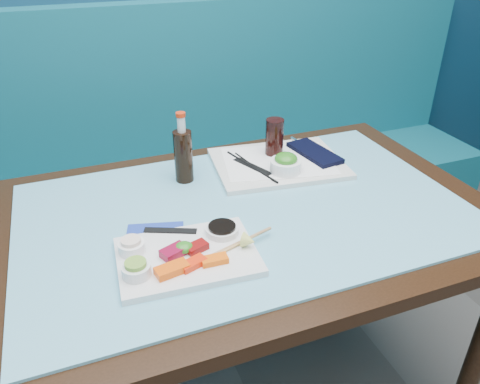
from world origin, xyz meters
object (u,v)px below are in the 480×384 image
object	(u,v)px
dining_table	(245,236)
cola_glass	(274,137)
blue_napkin	(155,240)
sashimi_plate	(187,256)
seaweed_bowl	(286,166)
serving_tray	(278,163)
cola_bottle_body	(183,156)
booth_bench	(179,189)

from	to	relation	value
dining_table	cola_glass	xyz separation A→B (m)	(0.21, 0.27, 0.17)
dining_table	blue_napkin	world-z (taller)	blue_napkin
sashimi_plate	cola_glass	distance (m)	0.60
sashimi_plate	seaweed_bowl	world-z (taller)	seaweed_bowl
cola_glass	serving_tray	bearing A→B (deg)	-100.30
serving_tray	blue_napkin	distance (m)	0.54
seaweed_bowl	cola_bottle_body	distance (m)	0.32
serving_tray	dining_table	bearing A→B (deg)	-126.26
sashimi_plate	blue_napkin	world-z (taller)	sashimi_plate
sashimi_plate	cola_bottle_body	world-z (taller)	cola_bottle_body
sashimi_plate	serving_tray	size ratio (longest dim) A/B	0.79
seaweed_bowl	dining_table	bearing A→B (deg)	-143.72
booth_bench	serving_tray	bearing A→B (deg)	-72.22
serving_tray	sashimi_plate	bearing A→B (deg)	-131.16
dining_table	seaweed_bowl	xyz separation A→B (m)	(0.19, 0.14, 0.13)
booth_bench	blue_napkin	bearing A→B (deg)	-106.76
blue_napkin	dining_table	bearing A→B (deg)	11.34
seaweed_bowl	booth_bench	bearing A→B (deg)	105.22
seaweed_bowl	cola_glass	size ratio (longest dim) A/B	0.80
serving_tray	blue_napkin	bearing A→B (deg)	-143.46
cola_bottle_body	blue_napkin	bearing A→B (deg)	-118.95
dining_table	sashimi_plate	xyz separation A→B (m)	(-0.21, -0.16, 0.10)
serving_tray	cola_glass	distance (m)	0.09
booth_bench	blue_napkin	distance (m)	1.01
cola_glass	cola_bottle_body	world-z (taller)	cola_bottle_body
serving_tray	booth_bench	bearing A→B (deg)	114.54
dining_table	cola_bottle_body	bearing A→B (deg)	116.12
sashimi_plate	cola_bottle_body	xyz separation A→B (m)	(0.10, 0.39, 0.07)
sashimi_plate	dining_table	bearing A→B (deg)	40.46
booth_bench	cola_bottle_body	distance (m)	0.77
dining_table	serving_tray	distance (m)	0.31
sashimi_plate	serving_tray	xyz separation A→B (m)	(0.41, 0.37, -0.00)
booth_bench	cola_glass	xyz separation A→B (m)	(0.21, -0.57, 0.46)
cola_glass	dining_table	bearing A→B (deg)	-127.95
serving_tray	cola_glass	xyz separation A→B (m)	(0.01, 0.05, 0.07)
cola_glass	cola_bottle_body	bearing A→B (deg)	-172.84
booth_bench	sashimi_plate	distance (m)	1.09
cola_glass	cola_bottle_body	xyz separation A→B (m)	(-0.32, -0.04, 0.00)
cola_bottle_body	sashimi_plate	bearing A→B (deg)	-104.38
serving_tray	blue_napkin	xyz separation A→B (m)	(-0.47, -0.27, -0.00)
seaweed_bowl	blue_napkin	distance (m)	0.50
booth_bench	cola_glass	distance (m)	0.76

